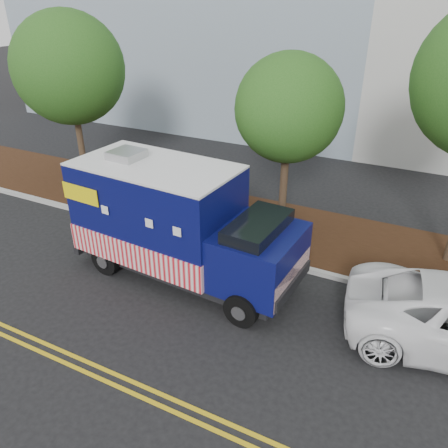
% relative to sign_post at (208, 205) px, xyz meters
% --- Properties ---
extents(ground, '(120.00, 120.00, 0.00)m').
position_rel_sign_post_xyz_m(ground, '(0.81, -2.00, -1.20)').
color(ground, black).
rests_on(ground, ground).
extents(curb, '(120.00, 0.18, 0.15)m').
position_rel_sign_post_xyz_m(curb, '(0.81, -0.60, -1.12)').
color(curb, '#9E9E99').
rests_on(curb, ground).
extents(mulch_strip, '(120.00, 4.00, 0.15)m').
position_rel_sign_post_xyz_m(mulch_strip, '(0.81, 1.50, -1.12)').
color(mulch_strip, black).
rests_on(mulch_strip, ground).
extents(centerline_near, '(120.00, 0.10, 0.01)m').
position_rel_sign_post_xyz_m(centerline_near, '(0.81, -6.45, -1.19)').
color(centerline_near, gold).
rests_on(centerline_near, ground).
extents(centerline_far, '(120.00, 0.10, 0.01)m').
position_rel_sign_post_xyz_m(centerline_far, '(0.81, -6.70, -1.19)').
color(centerline_far, gold).
rests_on(centerline_far, ground).
extents(tree_a, '(4.39, 4.39, 7.08)m').
position_rel_sign_post_xyz_m(tree_a, '(-7.14, 1.79, 3.68)').
color(tree_a, '#38281C').
rests_on(tree_a, ground).
extents(tree_b, '(3.46, 3.46, 6.03)m').
position_rel_sign_post_xyz_m(tree_b, '(2.06, 1.68, 3.08)').
color(tree_b, '#38281C').
rests_on(tree_b, ground).
extents(sign_post, '(0.06, 0.06, 2.40)m').
position_rel_sign_post_xyz_m(sign_post, '(0.00, 0.00, 0.00)').
color(sign_post, '#473828').
rests_on(sign_post, ground).
extents(food_truck, '(6.93, 2.98, 3.57)m').
position_rel_sign_post_xyz_m(food_truck, '(0.23, -2.36, 0.42)').
color(food_truck, black).
rests_on(food_truck, ground).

